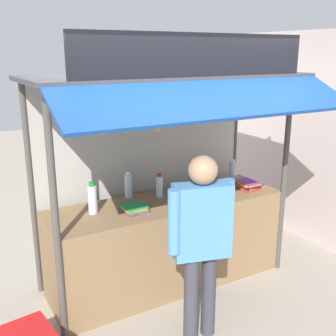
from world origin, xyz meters
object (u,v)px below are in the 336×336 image
at_px(magazine_stack_far_right, 134,208).
at_px(banana_bunch_inner_left, 156,121).
at_px(magazine_stack_rear_center, 247,185).
at_px(water_bottle_mid_right, 159,186).
at_px(water_bottle_right, 232,171).
at_px(water_bottle_far_left, 128,185).
at_px(water_bottle_center, 204,174).
at_px(banana_bunch_rightmost, 265,105).
at_px(water_bottle_back_left, 93,199).
at_px(vendor_person, 201,233).
at_px(banana_bunch_leftmost, 99,125).

height_order(magazine_stack_far_right, banana_bunch_inner_left, banana_bunch_inner_left).
bearing_deg(magazine_stack_rear_center, water_bottle_mid_right, 165.09).
bearing_deg(water_bottle_right, water_bottle_far_left, 175.38).
bearing_deg(water_bottle_far_left, water_bottle_center, -3.61).
bearing_deg(banana_bunch_rightmost, banana_bunch_inner_left, 179.86).
bearing_deg(water_bottle_far_left, water_bottle_back_left, -153.59).
distance_m(water_bottle_right, magazine_stack_rear_center, 0.31).
xyz_separation_m(water_bottle_far_left, magazine_stack_rear_center, (1.26, -0.40, -0.09)).
xyz_separation_m(water_bottle_right, magazine_stack_rear_center, (-0.02, -0.30, -0.08)).
bearing_deg(water_bottle_center, banana_bunch_inner_left, -144.15).
height_order(banana_bunch_inner_left, banana_bunch_rightmost, same).
distance_m(water_bottle_center, vendor_person, 1.41).
bearing_deg(water_bottle_back_left, banana_bunch_rightmost, -19.01).
relative_size(water_bottle_far_left, water_bottle_right, 1.07).
relative_size(water_bottle_center, magazine_stack_far_right, 1.02).
distance_m(magazine_stack_far_right, banana_bunch_leftmost, 1.09).
distance_m(water_bottle_far_left, banana_bunch_leftmost, 1.25).
bearing_deg(vendor_person, banana_bunch_inner_left, 127.64).
distance_m(water_bottle_far_left, water_bottle_center, 0.91).
bearing_deg(water_bottle_center, magazine_stack_far_right, -162.99).
relative_size(water_bottle_center, banana_bunch_leftmost, 0.96).
bearing_deg(vendor_person, water_bottle_center, 70.41).
distance_m(water_bottle_mid_right, banana_bunch_rightmost, 1.33).
xyz_separation_m(water_bottle_far_left, magazine_stack_far_right, (-0.11, -0.37, -0.11)).
distance_m(water_bottle_right, magazine_stack_far_right, 1.42).
height_order(water_bottle_mid_right, vendor_person, vendor_person).
xyz_separation_m(magazine_stack_rear_center, banana_bunch_leftmost, (-1.83, -0.37, 0.89)).
relative_size(water_bottle_back_left, vendor_person, 0.19).
relative_size(magazine_stack_far_right, vendor_person, 0.17).
height_order(water_bottle_back_left, magazine_stack_rear_center, water_bottle_back_left).
distance_m(water_bottle_center, magazine_stack_rear_center, 0.50).
distance_m(banana_bunch_leftmost, banana_bunch_inner_left, 0.49).
bearing_deg(water_bottle_far_left, water_bottle_right, -4.62).
distance_m(water_bottle_back_left, banana_bunch_inner_left, 1.02).
height_order(water_bottle_right, magazine_stack_rear_center, water_bottle_right).
relative_size(water_bottle_center, banana_bunch_inner_left, 0.92).
relative_size(water_bottle_right, magazine_stack_rear_center, 0.93).
xyz_separation_m(water_bottle_far_left, water_bottle_center, (0.91, -0.06, -0.00)).
xyz_separation_m(water_bottle_center, water_bottle_mid_right, (-0.62, -0.09, -0.01)).
height_order(water_bottle_back_left, water_bottle_mid_right, water_bottle_back_left).
relative_size(water_bottle_mid_right, banana_bunch_rightmost, 1.06).
xyz_separation_m(banana_bunch_rightmost, vendor_person, (-1.00, -0.44, -0.92)).
relative_size(water_bottle_right, banana_bunch_rightmost, 1.13).
bearing_deg(banana_bunch_inner_left, banana_bunch_leftmost, -179.83).
distance_m(water_bottle_right, vendor_person, 1.62).
bearing_deg(water_bottle_mid_right, water_bottle_back_left, -173.15).
bearing_deg(water_bottle_right, vendor_person, -137.02).
bearing_deg(water_bottle_back_left, water_bottle_mid_right, 6.85).
xyz_separation_m(water_bottle_back_left, magazine_stack_rear_center, (1.73, -0.17, -0.10)).
xyz_separation_m(water_bottle_mid_right, vendor_person, (-0.20, -1.07, -0.06)).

